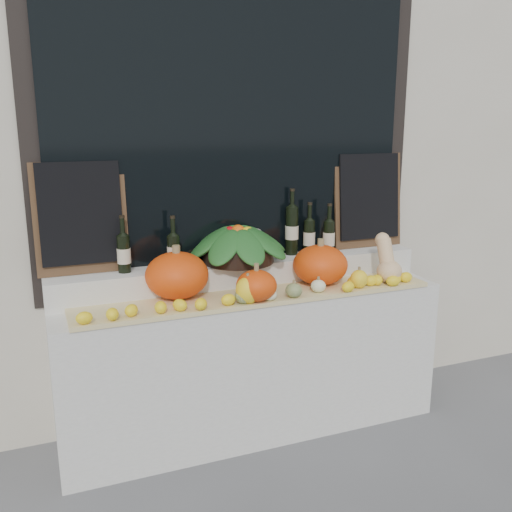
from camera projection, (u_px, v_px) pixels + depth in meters
storefront_facade at (211, 61)px, 3.70m from camera, size 7.00×0.94×4.50m
display_sill at (251, 361)px, 3.48m from camera, size 2.30×0.55×0.88m
rear_tier at (242, 273)px, 3.49m from camera, size 2.30×0.25×0.16m
straw_bedding at (259, 297)px, 3.26m from camera, size 2.10×0.32×0.02m
pumpkin_left at (177, 275)px, 3.17m from camera, size 0.37×0.37×0.26m
pumpkin_right at (320, 265)px, 3.43m from camera, size 0.40×0.40×0.24m
pumpkin_center at (256, 286)px, 3.13m from camera, size 0.27×0.27×0.17m
butternut_squash at (387, 262)px, 3.49m from camera, size 0.15×0.21×0.29m
decorative_gourds at (282, 288)px, 3.17m from camera, size 0.84×0.15×0.17m
lemon_heap at (267, 295)px, 3.15m from camera, size 2.20×0.16×0.06m
produce_bowl at (238, 244)px, 3.42m from camera, size 0.66×0.66×0.24m
wine_bottle_far_left at (124, 253)px, 3.19m from camera, size 0.08×0.08×0.32m
wine_bottle_near_left at (174, 251)px, 3.28m from camera, size 0.08×0.08×0.31m
wine_bottle_tall at (292, 230)px, 3.60m from camera, size 0.08×0.08×0.42m
wine_bottle_near_right at (309, 236)px, 3.63m from camera, size 0.08×0.08×0.33m
wine_bottle_far_right at (329, 237)px, 3.64m from camera, size 0.08×0.08×0.32m
chalkboard_left at (81, 216)px, 3.12m from camera, size 0.50×0.09×0.62m
chalkboard_right at (369, 199)px, 3.78m from camera, size 0.50×0.09×0.62m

